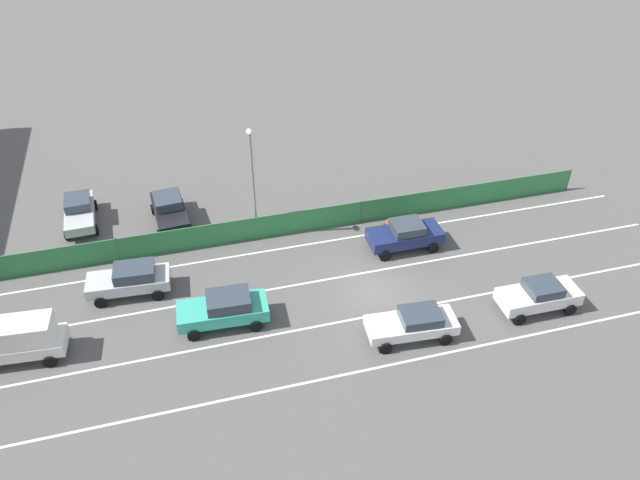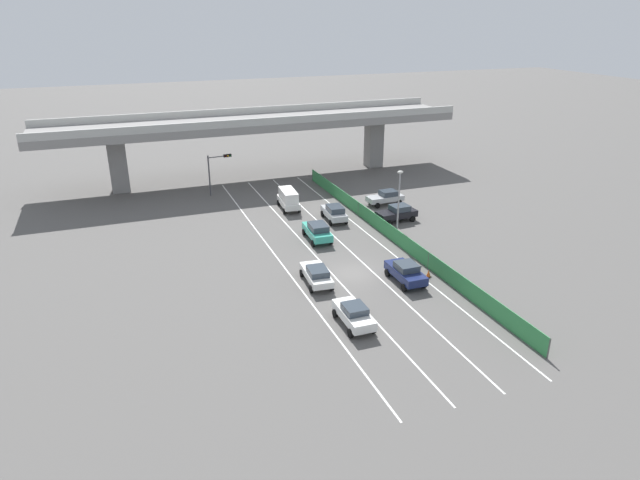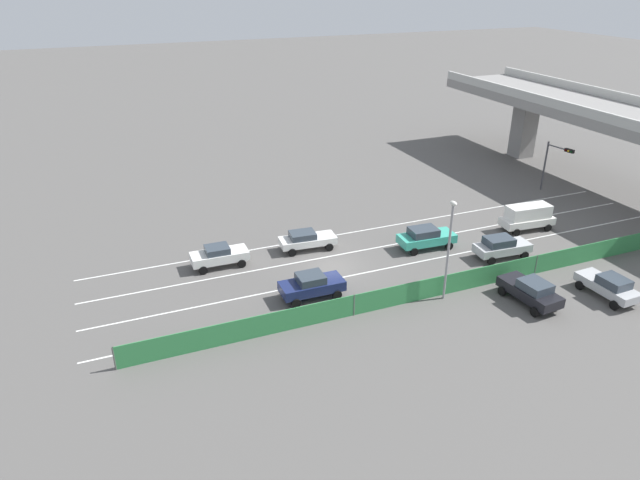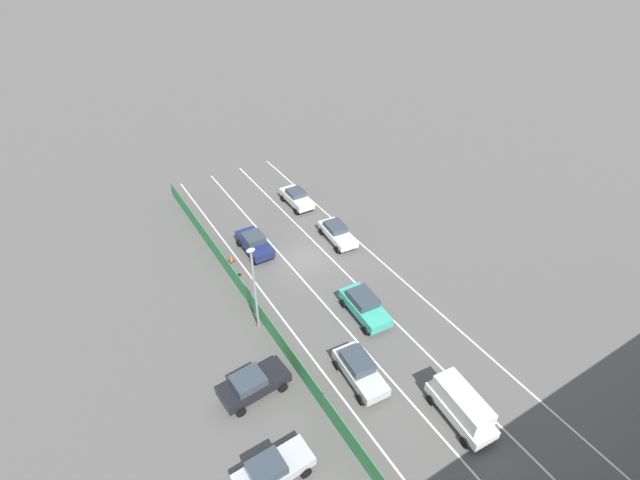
% 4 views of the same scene
% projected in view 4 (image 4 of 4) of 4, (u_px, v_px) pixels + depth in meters
% --- Properties ---
extents(ground_plane, '(300.00, 300.00, 0.00)m').
position_uv_depth(ground_plane, '(306.00, 257.00, 40.56)').
color(ground_plane, '#565451').
extents(lane_line_left_edge, '(0.14, 47.87, 0.01)m').
position_uv_depth(lane_line_left_edge, '(397.00, 276.00, 38.62)').
color(lane_line_left_edge, silver).
rests_on(lane_line_left_edge, ground).
extents(lane_line_mid_left, '(0.14, 47.87, 0.01)m').
position_uv_depth(lane_line_mid_left, '(363.00, 291.00, 37.19)').
color(lane_line_mid_left, silver).
rests_on(lane_line_mid_left, ground).
extents(lane_line_mid_right, '(0.14, 47.87, 0.01)m').
position_uv_depth(lane_line_mid_right, '(326.00, 306.00, 35.75)').
color(lane_line_mid_right, silver).
rests_on(lane_line_mid_right, ground).
extents(lane_line_right_edge, '(0.14, 47.87, 0.01)m').
position_uv_depth(lane_line_right_edge, '(286.00, 324.00, 34.32)').
color(lane_line_right_edge, silver).
rests_on(lane_line_right_edge, ground).
extents(green_fence, '(0.10, 43.97, 1.51)m').
position_uv_depth(green_fence, '(268.00, 324.00, 33.28)').
color(green_fence, '#338447').
rests_on(green_fence, ground).
extents(car_hatchback_white, '(1.98, 4.25, 1.63)m').
position_uv_depth(car_hatchback_white, '(297.00, 197.00, 46.81)').
color(car_hatchback_white, silver).
rests_on(car_hatchback_white, ground).
extents(car_van_white, '(2.23, 4.69, 2.21)m').
position_uv_depth(car_van_white, '(462.00, 405.00, 27.44)').
color(car_van_white, silver).
rests_on(car_van_white, ground).
extents(car_sedan_white, '(2.21, 4.57, 1.52)m').
position_uv_depth(car_sedan_white, '(337.00, 232.00, 42.06)').
color(car_sedan_white, white).
rests_on(car_sedan_white, ground).
extents(car_sedan_silver, '(2.18, 4.44, 1.71)m').
position_uv_depth(car_sedan_silver, '(360.00, 369.00, 29.88)').
color(car_sedan_silver, '#B7BABC').
rests_on(car_sedan_silver, ground).
extents(car_taxi_teal, '(2.26, 4.63, 1.75)m').
position_uv_depth(car_taxi_teal, '(364.00, 305.00, 34.49)').
color(car_taxi_teal, teal).
rests_on(car_taxi_teal, ground).
extents(car_sedan_navy, '(2.07, 4.36, 1.71)m').
position_uv_depth(car_sedan_navy, '(255.00, 243.00, 40.68)').
color(car_sedan_navy, navy).
rests_on(car_sedan_navy, ground).
extents(parked_sedan_dark, '(4.45, 2.33, 1.73)m').
position_uv_depth(parked_sedan_dark, '(253.00, 384.00, 29.02)').
color(parked_sedan_dark, black).
rests_on(parked_sedan_dark, ground).
extents(parked_wagon_silver, '(4.29, 2.06, 1.64)m').
position_uv_depth(parked_wagon_silver, '(272.00, 470.00, 24.74)').
color(parked_wagon_silver, '#B2B5B7').
rests_on(parked_wagon_silver, ground).
extents(street_lamp, '(0.60, 0.36, 7.05)m').
position_uv_depth(street_lamp, '(254.00, 282.00, 31.56)').
color(street_lamp, gray).
rests_on(street_lamp, ground).
extents(traffic_cone, '(0.47, 0.47, 0.65)m').
position_uv_depth(traffic_cone, '(231.00, 258.00, 39.97)').
color(traffic_cone, orange).
rests_on(traffic_cone, ground).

